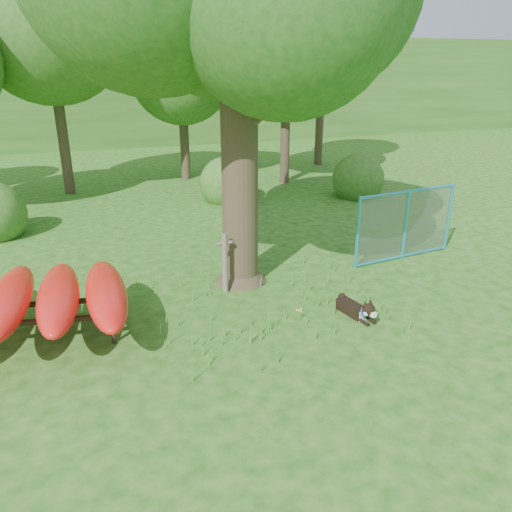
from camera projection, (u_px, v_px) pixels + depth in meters
name	position (u px, v px, depth m)	size (l,w,h in m)	color
ground	(269.00, 335.00, 8.52)	(80.00, 80.00, 0.00)	#1E5110
wooden_post	(225.00, 262.00, 9.94)	(0.34, 0.13, 1.24)	brown
kayak_rack	(34.00, 298.00, 8.15)	(3.08, 3.30, 0.99)	black
husky_dog	(358.00, 309.00, 9.09)	(0.39, 1.02, 0.45)	black
fence_section	(406.00, 225.00, 11.67)	(2.85, 0.41, 2.78)	#299FBF
wildflower_clump	(299.00, 311.00, 8.95)	(0.11, 0.10, 0.23)	#48922F
bg_tree_b	(47.00, 23.00, 16.07)	(5.20, 5.20, 8.22)	#372B1E
bg_tree_c	(181.00, 72.00, 18.94)	(4.00, 4.00, 6.12)	#372B1E
bg_tree_d	(287.00, 43.00, 17.96)	(4.80, 4.80, 7.50)	#372B1E
bg_tree_e	(323.00, 43.00, 21.51)	(4.60, 4.60, 7.55)	#372B1E
shrub_right	(357.00, 196.00, 17.63)	(1.80, 1.80, 1.80)	#2E5F1E
shrub_mid	(227.00, 201.00, 17.05)	(1.80, 1.80, 1.80)	#2E5F1E
wooded_hillside	(109.00, 88.00, 32.00)	(80.00, 12.00, 6.00)	#2E5F1E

